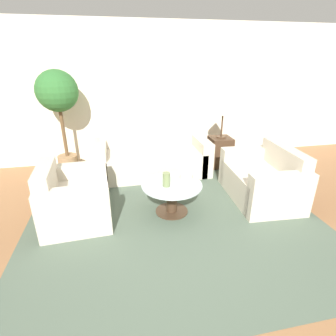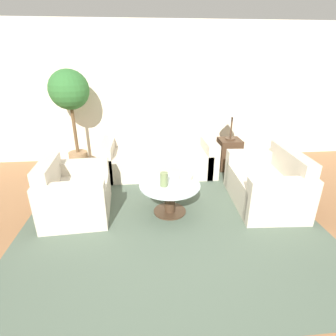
{
  "view_description": "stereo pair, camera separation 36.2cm",
  "coord_description": "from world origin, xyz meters",
  "px_view_note": "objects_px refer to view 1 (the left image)",
  "views": [
    {
      "loc": [
        -0.7,
        -2.28,
        1.96
      ],
      "look_at": [
        -0.02,
        0.98,
        0.55
      ],
      "focal_mm": 28.0,
      "sensor_mm": 36.0,
      "label": 1
    },
    {
      "loc": [
        -0.34,
        -2.34,
        1.96
      ],
      "look_at": [
        -0.02,
        0.98,
        0.55
      ],
      "focal_mm": 28.0,
      "sensor_mm": 36.0,
      "label": 2
    }
  ],
  "objects_px": {
    "armchair": "(72,200)",
    "potted_plant": "(58,100)",
    "sofa_main": "(152,158)",
    "table_lamp": "(223,109)",
    "vase": "(166,180)",
    "bowl": "(186,176)",
    "loveseat": "(264,180)",
    "coffee_table": "(172,194)"
  },
  "relations": [
    {
      "from": "potted_plant",
      "to": "vase",
      "type": "bearing_deg",
      "value": -49.42
    },
    {
      "from": "potted_plant",
      "to": "vase",
      "type": "height_order",
      "value": "potted_plant"
    },
    {
      "from": "sofa_main",
      "to": "bowl",
      "type": "relative_size",
      "value": 10.55
    },
    {
      "from": "loveseat",
      "to": "coffee_table",
      "type": "height_order",
      "value": "loveseat"
    },
    {
      "from": "loveseat",
      "to": "potted_plant",
      "type": "relative_size",
      "value": 0.72
    },
    {
      "from": "potted_plant",
      "to": "table_lamp",
      "type": "bearing_deg",
      "value": -5.24
    },
    {
      "from": "potted_plant",
      "to": "bowl",
      "type": "xyz_separation_m",
      "value": [
        1.79,
        -1.55,
        -0.86
      ]
    },
    {
      "from": "sofa_main",
      "to": "table_lamp",
      "type": "distance_m",
      "value": 1.56
    },
    {
      "from": "sofa_main",
      "to": "potted_plant",
      "type": "relative_size",
      "value": 1.11
    },
    {
      "from": "table_lamp",
      "to": "bowl",
      "type": "distance_m",
      "value": 1.77
    },
    {
      "from": "sofa_main",
      "to": "potted_plant",
      "type": "xyz_separation_m",
      "value": [
        -1.5,
        0.28,
        1.03
      ]
    },
    {
      "from": "coffee_table",
      "to": "table_lamp",
      "type": "distance_m",
      "value": 2.09
    },
    {
      "from": "sofa_main",
      "to": "loveseat",
      "type": "distance_m",
      "value": 1.97
    },
    {
      "from": "loveseat",
      "to": "table_lamp",
      "type": "height_order",
      "value": "table_lamp"
    },
    {
      "from": "armchair",
      "to": "loveseat",
      "type": "distance_m",
      "value": 2.73
    },
    {
      "from": "table_lamp",
      "to": "potted_plant",
      "type": "height_order",
      "value": "potted_plant"
    },
    {
      "from": "armchair",
      "to": "coffee_table",
      "type": "bearing_deg",
      "value": -97.11
    },
    {
      "from": "sofa_main",
      "to": "loveseat",
      "type": "bearing_deg",
      "value": -40.81
    },
    {
      "from": "coffee_table",
      "to": "vase",
      "type": "height_order",
      "value": "vase"
    },
    {
      "from": "vase",
      "to": "bowl",
      "type": "relative_size",
      "value": 0.98
    },
    {
      "from": "coffee_table",
      "to": "vase",
      "type": "bearing_deg",
      "value": -158.45
    },
    {
      "from": "table_lamp",
      "to": "coffee_table",
      "type": "bearing_deg",
      "value": -131.39
    },
    {
      "from": "table_lamp",
      "to": "armchair",
      "type": "bearing_deg",
      "value": -152.19
    },
    {
      "from": "potted_plant",
      "to": "bowl",
      "type": "distance_m",
      "value": 2.52
    },
    {
      "from": "bowl",
      "to": "potted_plant",
      "type": "bearing_deg",
      "value": 139.22
    },
    {
      "from": "loveseat",
      "to": "table_lamp",
      "type": "relative_size",
      "value": 1.92
    },
    {
      "from": "coffee_table",
      "to": "table_lamp",
      "type": "relative_size",
      "value": 1.19
    },
    {
      "from": "table_lamp",
      "to": "bowl",
      "type": "xyz_separation_m",
      "value": [
        -1.03,
        -1.29,
        -0.66
      ]
    },
    {
      "from": "loveseat",
      "to": "bowl",
      "type": "xyz_separation_m",
      "value": [
        -1.2,
        0.02,
        0.17
      ]
    },
    {
      "from": "table_lamp",
      "to": "vase",
      "type": "xyz_separation_m",
      "value": [
        -1.34,
        -1.47,
        -0.6
      ]
    },
    {
      "from": "coffee_table",
      "to": "loveseat",
      "type": "bearing_deg",
      "value": 4.93
    },
    {
      "from": "table_lamp",
      "to": "bowl",
      "type": "height_order",
      "value": "table_lamp"
    },
    {
      "from": "sofa_main",
      "to": "table_lamp",
      "type": "xyz_separation_m",
      "value": [
        1.32,
        0.02,
        0.84
      ]
    },
    {
      "from": "sofa_main",
      "to": "bowl",
      "type": "bearing_deg",
      "value": -77.0
    },
    {
      "from": "loveseat",
      "to": "coffee_table",
      "type": "bearing_deg",
      "value": -81.72
    },
    {
      "from": "armchair",
      "to": "potted_plant",
      "type": "xyz_separation_m",
      "value": [
        -0.27,
        1.6,
        1.03
      ]
    },
    {
      "from": "coffee_table",
      "to": "sofa_main",
      "type": "bearing_deg",
      "value": 92.26
    },
    {
      "from": "sofa_main",
      "to": "potted_plant",
      "type": "distance_m",
      "value": 1.84
    },
    {
      "from": "armchair",
      "to": "potted_plant",
      "type": "distance_m",
      "value": 1.92
    },
    {
      "from": "sofa_main",
      "to": "bowl",
      "type": "xyz_separation_m",
      "value": [
        0.29,
        -1.27,
        0.18
      ]
    },
    {
      "from": "loveseat",
      "to": "vase",
      "type": "distance_m",
      "value": 1.54
    },
    {
      "from": "table_lamp",
      "to": "vase",
      "type": "relative_size",
      "value": 3.68
    }
  ]
}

